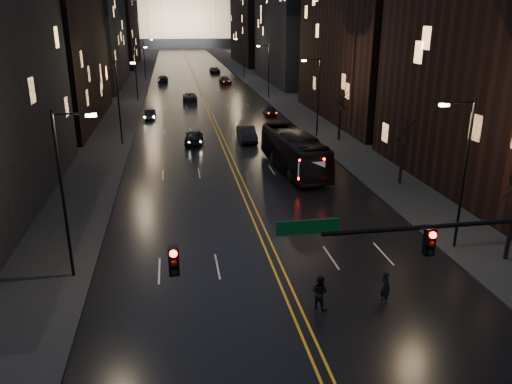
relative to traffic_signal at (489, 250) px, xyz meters
name	(u,v)px	position (x,y,z in m)	size (l,w,h in m)	color
ground	(327,381)	(-5.91, 0.00, -5.10)	(900.00, 900.00, 0.00)	black
road	(190,67)	(-5.91, 130.00, -5.09)	(20.00, 320.00, 0.02)	black
sidewalk_left	(139,68)	(-19.91, 130.00, -5.02)	(8.00, 320.00, 0.16)	black
sidewalk_right	(240,66)	(8.09, 130.00, -5.02)	(8.00, 320.00, 0.16)	black
center_line	(190,67)	(-5.91, 130.00, -5.08)	(0.62, 320.00, 0.01)	orange
building_left_mid	(39,11)	(-26.91, 54.00, 8.90)	(12.00, 30.00, 28.00)	black
building_left_far	(89,35)	(-26.91, 92.00, 4.90)	(12.00, 34.00, 20.00)	black
building_left_dist	(113,22)	(-26.91, 140.00, 6.90)	(12.00, 40.00, 24.00)	black
building_right_mid	(296,19)	(15.09, 92.00, 7.90)	(12.00, 34.00, 26.00)	black
building_right_dist	(258,26)	(15.09, 140.00, 5.90)	(12.00, 40.00, 22.00)	black
capitol	(179,9)	(-5.91, 250.00, 12.05)	(90.00, 50.00, 58.50)	black
traffic_signal	(489,250)	(0.00, 0.00, 0.00)	(17.29, 0.45, 7.00)	black
streetlamp_right_near	(462,168)	(4.91, 10.00, -0.02)	(2.13, 0.25, 9.00)	black
streetlamp_left_near	(66,188)	(-16.72, 10.00, -0.02)	(2.13, 0.25, 9.00)	black
streetlamp_right_mid	(317,93)	(4.91, 40.00, -0.02)	(2.13, 0.25, 9.00)	black
streetlamp_left_mid	(120,98)	(-16.72, 40.00, -0.02)	(2.13, 0.25, 9.00)	black
streetlamp_right_far	(268,68)	(4.91, 70.00, -0.02)	(2.13, 0.25, 9.00)	black
streetlamp_left_far	(137,70)	(-16.72, 70.00, -0.02)	(2.13, 0.25, 9.00)	black
streetlamp_right_dist	(243,56)	(4.91, 100.00, -0.02)	(2.13, 0.25, 9.00)	black
streetlamp_left_dist	(145,57)	(-16.72, 100.00, -0.02)	(2.13, 0.25, 9.00)	black
tree_right_mid	(405,131)	(7.09, 22.00, -0.58)	(2.40, 2.40, 6.65)	black
tree_right_far	(341,101)	(7.09, 38.00, -0.58)	(2.40, 2.40, 6.65)	black
bus	(294,151)	(-0.61, 27.70, -3.36)	(2.93, 12.52, 3.49)	black
oncoming_car_a	(194,137)	(-9.13, 39.27, -4.31)	(1.88, 4.67, 1.59)	black
oncoming_car_b	(150,114)	(-14.41, 54.37, -4.40)	(1.49, 4.28, 1.41)	black
oncoming_car_c	(190,97)	(-8.41, 69.38, -4.40)	(2.34, 5.08, 1.41)	black
oncoming_car_d	(163,79)	(-13.12, 96.01, -4.33)	(2.17, 5.35, 1.55)	black
receding_car_a	(247,134)	(-3.19, 39.47, -4.26)	(1.79, 5.14, 1.69)	black
receding_car_b	(270,111)	(2.29, 54.34, -4.38)	(1.71, 4.24, 1.45)	black
receding_car_c	(225,81)	(-0.18, 90.97, -4.38)	(2.03, 4.99, 1.45)	black
receding_car_d	(215,70)	(-0.38, 113.85, -4.37)	(2.43, 5.27, 1.46)	black
pedestrian_a	(385,287)	(-1.49, 5.00, -4.28)	(0.60, 0.39, 1.65)	black
pedestrian_b	(320,292)	(-4.79, 5.00, -4.23)	(0.85, 0.46, 1.74)	black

